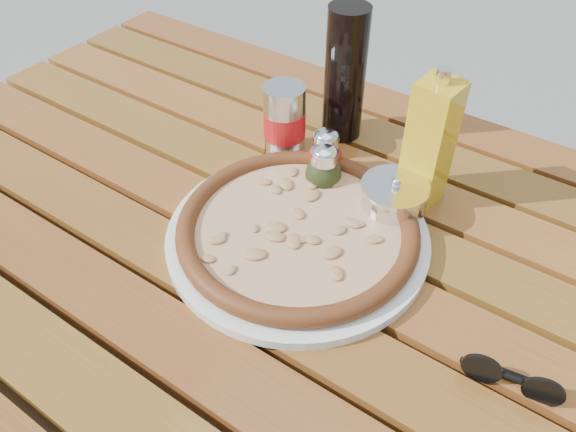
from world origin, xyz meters
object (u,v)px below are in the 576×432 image
Objects in this scene: pizza at (298,228)px; olive_oil_cruet at (430,143)px; parmesan_tin at (393,201)px; pepper_shaker at (325,154)px; table at (280,276)px; oregano_shaker at (324,170)px; plate at (298,236)px; soda_can at (285,121)px; dark_bottle at (345,75)px; sunglasses at (512,379)px.

pizza is 0.22m from olive_oil_cruet.
pizza is at bearing -126.52° from parmesan_tin.
pizza is 0.15m from pepper_shaker.
table is 17.07× the size of pepper_shaker.
oregano_shaker is (-0.03, 0.11, 0.02)m from pizza.
pepper_shaker is (-0.03, 0.16, 0.11)m from table.
plate is (0.02, 0.01, 0.08)m from table.
soda_can is 1.00× the size of parmesan_tin.
parmesan_tin is (0.11, 0.00, -0.01)m from oregano_shaker.
parmesan_tin is (0.08, 0.11, 0.01)m from pizza.
pizza is at bearing 36.54° from table.
pepper_shaker is 0.37× the size of dark_bottle.
plate is 4.39× the size of pepper_shaker.
oregano_shaker is 0.16m from olive_oil_cruet.
dark_bottle reaches higher than soda_can.
pepper_shaker reaches higher than plate.
table is at bearing -143.46° from pizza.
dark_bottle reaches higher than pepper_shaker.
table is at bearing -76.87° from dark_bottle.
table is 3.89× the size of plate.
dark_bottle is (-0.08, 0.26, 0.09)m from pizza.
parmesan_tin is (0.10, 0.13, 0.11)m from table.
parmesan_tin is (0.13, -0.03, -0.01)m from pepper_shaker.
plate is 0.16m from pepper_shaker.
table is 6.36× the size of dark_bottle.
pizza reaches higher than table.
pizza is 3.16× the size of parmesan_tin.
dark_bottle is (-0.06, 0.27, 0.19)m from table.
dark_bottle is 0.12m from soda_can.
dark_bottle reaches higher than pizza.
plate is 1.71× the size of olive_oil_cruet.
table is 3.68× the size of pizza.
parmesan_tin is (0.22, -0.04, -0.03)m from soda_can.
table is 0.34m from dark_bottle.
table is 0.35m from sunglasses.
pepper_shaker is 0.41m from sunglasses.
dark_bottle reaches higher than olive_oil_cruet.
pizza is at bearing -75.84° from oregano_shaker.
parmesan_tin is 0.29m from sunglasses.
parmesan_tin is at bearing 51.01° from table.
plate is 3.27× the size of sunglasses.
soda_can is 0.50m from sunglasses.
plate is at bearing -72.10° from dark_bottle.
table is at bearing 163.89° from sunglasses.
parmesan_tin is at bearing 53.48° from pizza.
pizza reaches higher than plate.
dark_bottle is 1.05× the size of olive_oil_cruet.
sunglasses is (0.22, -0.24, -0.08)m from olive_oil_cruet.
pizza is at bearing -72.10° from dark_bottle.
plate is 0.02m from pizza.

